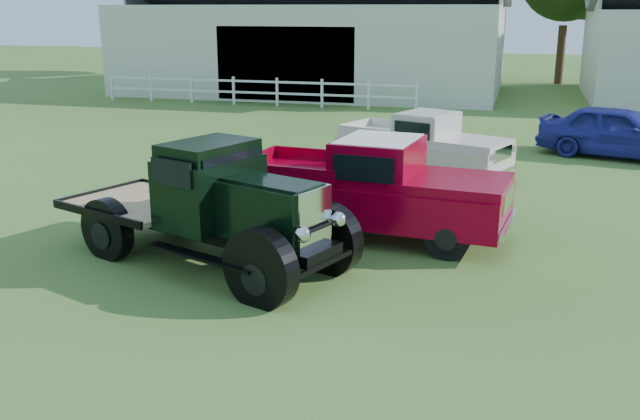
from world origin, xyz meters
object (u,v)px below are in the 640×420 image
(red_pickup, at_px, (372,187))
(white_pickup, at_px, (423,145))
(vintage_flatbed, at_px, (206,203))
(misc_car_blue, at_px, (618,132))

(red_pickup, distance_m, white_pickup, 4.97)
(vintage_flatbed, distance_m, red_pickup, 3.20)
(vintage_flatbed, distance_m, misc_car_blue, 13.39)
(red_pickup, relative_size, misc_car_blue, 1.18)
(vintage_flatbed, xyz_separation_m, misc_car_blue, (7.51, 11.09, -0.29))
(vintage_flatbed, height_order, white_pickup, vintage_flatbed)
(red_pickup, relative_size, white_pickup, 1.17)
(vintage_flatbed, xyz_separation_m, white_pickup, (2.55, 7.18, -0.23))
(white_pickup, bearing_deg, red_pickup, -72.06)
(red_pickup, bearing_deg, misc_car_blue, 65.79)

